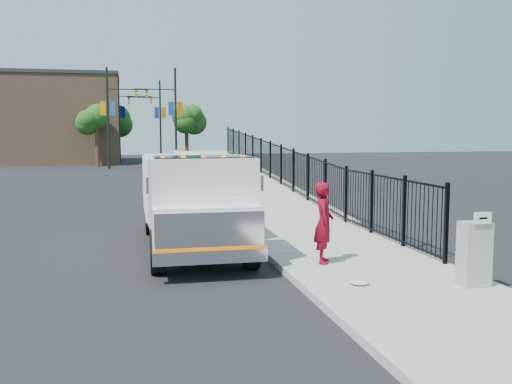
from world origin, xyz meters
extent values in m
plane|color=black|center=(0.00, 0.00, 0.00)|extent=(120.00, 120.00, 0.00)
cube|color=#9E998E|center=(1.93, -2.00, 0.06)|extent=(3.55, 12.00, 0.12)
cube|color=#ADAAA3|center=(0.00, -2.00, 0.08)|extent=(0.30, 12.00, 0.16)
cube|color=#9E998E|center=(2.12, 16.00, 0.00)|extent=(3.95, 24.06, 3.19)
cube|color=black|center=(3.55, 12.00, 0.90)|extent=(0.10, 28.00, 1.80)
cube|color=black|center=(-1.72, 1.98, 0.54)|extent=(1.07, 6.71, 0.22)
cube|color=white|center=(-1.75, -0.29, 1.53)|extent=(2.34, 2.20, 1.97)
cube|color=white|center=(-1.76, -1.52, 1.03)|extent=(2.33, 0.72, 0.99)
cube|color=silver|center=(-1.77, -1.89, 1.03)|extent=(2.27, 0.11, 0.84)
cube|color=silver|center=(-1.77, -1.96, 0.54)|extent=(2.37, 0.21, 0.28)
cube|color=#FF6900|center=(-1.77, -1.96, 0.69)|extent=(2.37, 0.08, 0.06)
cube|color=black|center=(-1.75, -0.54, 2.12)|extent=(2.18, 1.31, 0.84)
cube|color=white|center=(-1.70, 3.26, 1.53)|extent=(2.42, 4.17, 1.68)
cube|color=silver|center=(-2.99, -1.26, 1.97)|extent=(0.06, 0.06, 0.34)
cube|color=silver|center=(-0.53, -1.29, 1.97)|extent=(0.06, 0.06, 0.34)
cube|color=orange|center=(-2.64, -0.87, 2.53)|extent=(0.10, 0.08, 0.06)
cube|color=orange|center=(-2.20, -0.87, 2.53)|extent=(0.10, 0.08, 0.06)
cube|color=orange|center=(-1.76, -0.88, 2.53)|extent=(0.10, 0.08, 0.06)
cube|color=orange|center=(-1.31, -0.89, 2.53)|extent=(0.10, 0.08, 0.06)
cube|color=orange|center=(-0.87, -0.89, 2.53)|extent=(0.10, 0.08, 0.06)
cylinder|color=black|center=(-2.79, -0.97, 0.49)|extent=(0.33, 0.99, 0.99)
cylinder|color=black|center=(-0.72, -0.99, 0.49)|extent=(0.33, 0.99, 0.99)
cylinder|color=black|center=(-2.73, 3.86, 0.49)|extent=(0.33, 0.99, 0.99)
cylinder|color=black|center=(-0.66, 3.84, 0.49)|extent=(0.33, 0.99, 0.99)
cylinder|color=black|center=(-2.71, 4.95, 0.49)|extent=(0.33, 0.99, 0.99)
cylinder|color=black|center=(-0.65, 4.92, 0.49)|extent=(0.33, 0.99, 0.99)
imported|color=maroon|center=(0.91, -1.28, 1.04)|extent=(0.62, 0.77, 1.84)
cube|color=gray|center=(3.10, -3.75, 0.75)|extent=(0.55, 0.40, 1.25)
cube|color=white|center=(3.10, -3.97, 1.48)|extent=(0.35, 0.04, 0.22)
ellipsoid|color=silver|center=(0.98, -3.18, 0.17)|extent=(0.39, 0.39, 0.10)
cylinder|color=black|center=(-4.74, 33.42, 4.00)|extent=(0.18, 0.18, 8.00)
cube|color=black|center=(-3.14, 33.42, 6.30)|extent=(3.20, 0.08, 0.08)
cube|color=black|center=(-1.70, 33.42, 5.95)|extent=(0.18, 0.22, 0.60)
cube|color=#255185|center=(-4.39, 33.42, 4.80)|extent=(0.45, 0.04, 1.10)
cube|color=orange|center=(-5.09, 33.42, 4.80)|extent=(0.45, 0.04, 1.10)
cylinder|color=black|center=(0.53, 32.84, 4.00)|extent=(0.18, 0.18, 8.00)
cube|color=black|center=(-1.07, 32.84, 6.30)|extent=(3.20, 0.08, 0.08)
cube|color=black|center=(-2.51, 32.84, 5.95)|extent=(0.18, 0.22, 0.60)
cube|color=#BF5809|center=(0.88, 32.84, 4.80)|extent=(0.45, 0.04, 1.10)
cube|color=navy|center=(0.18, 32.84, 4.80)|extent=(0.45, 0.04, 1.10)
cylinder|color=black|center=(-3.98, 43.12, 4.00)|extent=(0.18, 0.18, 8.00)
cube|color=black|center=(-2.38, 43.12, 6.30)|extent=(3.20, 0.08, 0.08)
cube|color=black|center=(-0.94, 43.12, 5.95)|extent=(0.18, 0.22, 0.60)
cube|color=#090A75|center=(-3.63, 43.12, 4.80)|extent=(0.45, 0.04, 1.10)
cube|color=#EE4908|center=(-4.33, 43.12, 4.80)|extent=(0.45, 0.04, 1.10)
cylinder|color=black|center=(0.02, 44.65, 4.00)|extent=(0.18, 0.18, 8.00)
cube|color=black|center=(-1.58, 44.65, 6.30)|extent=(3.20, 0.08, 0.08)
cube|color=black|center=(-3.02, 44.65, 5.95)|extent=(0.18, 0.22, 0.60)
cube|color=orange|center=(0.37, 44.65, 4.80)|extent=(0.45, 0.04, 1.10)
cube|color=#192F96|center=(-0.33, 44.65, 4.80)|extent=(0.45, 0.04, 1.10)
cylinder|color=#382314|center=(-5.78, 37.21, 1.60)|extent=(0.36, 0.36, 3.20)
sphere|color=#194714|center=(-5.78, 37.21, 4.00)|extent=(2.21, 2.21, 2.21)
cylinder|color=#382314|center=(2.23, 40.95, 1.60)|extent=(0.36, 0.36, 3.20)
sphere|color=#194714|center=(2.23, 40.95, 4.00)|extent=(2.19, 2.19, 2.19)
cylinder|color=#382314|center=(-4.36, 48.86, 1.60)|extent=(0.36, 0.36, 3.20)
sphere|color=#194714|center=(-4.36, 48.86, 4.00)|extent=(3.14, 3.14, 3.14)
cube|color=#8C664C|center=(-9.00, 44.00, 4.00)|extent=(10.00, 10.00, 8.00)
camera|label=1|loc=(-3.41, -13.34, 3.13)|focal=40.00mm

